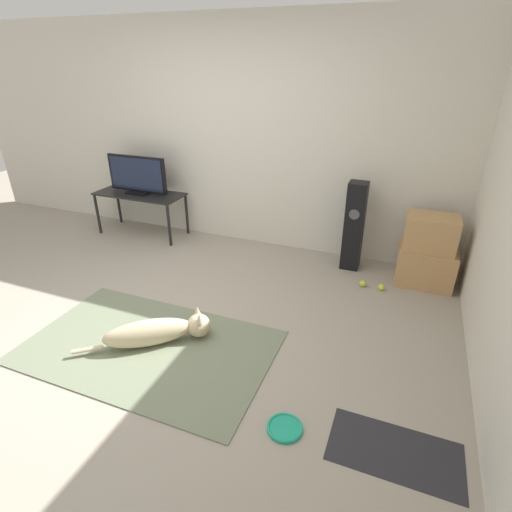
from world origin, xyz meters
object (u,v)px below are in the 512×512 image
cardboard_box_upper (431,233)px  tennis_ball_by_boxes (363,284)px  tennis_ball_near_speaker (381,287)px  floor_speaker (354,226)px  cardboard_box_lower (425,266)px  dog (159,331)px  frisbee (285,428)px  tv (137,175)px  tv_stand (140,198)px

cardboard_box_upper → tennis_ball_by_boxes: bearing=-150.8°
tennis_ball_by_boxes → tennis_ball_near_speaker: (0.18, -0.00, 0.00)m
floor_speaker → tennis_ball_near_speaker: 0.71m
cardboard_box_lower → tennis_ball_by_boxes: (-0.56, -0.31, -0.16)m
dog → cardboard_box_lower: cardboard_box_lower is taller
frisbee → cardboard_box_lower: bearing=71.6°
cardboard_box_lower → dog: bearing=-136.8°
tv → frisbee: bearing=-40.5°
tv → tennis_ball_by_boxes: tv is taller
floor_speaker → tennis_ball_near_speaker: bearing=-45.9°
tv_stand → tennis_ball_near_speaker: size_ratio=17.42×
frisbee → floor_speaker: floor_speaker is taller
tv_stand → tennis_ball_near_speaker: 3.15m
cardboard_box_lower → tv_stand: (-3.48, 0.05, 0.29)m
tv_stand → tennis_ball_by_boxes: tv_stand is taller
frisbee → floor_speaker: bearing=90.1°
cardboard_box_upper → floor_speaker: size_ratio=0.50×
floor_speaker → tv: size_ratio=1.18×
dog → cardboard_box_upper: size_ratio=1.82×
tv_stand → tv: bearing=90.0°
frisbee → cardboard_box_lower: cardboard_box_lower is taller
dog → cardboard_box_lower: size_ratio=1.60×
cardboard_box_upper → tennis_ball_by_boxes: size_ratio=7.36×
tennis_ball_near_speaker → tennis_ball_by_boxes: bearing=178.5°
cardboard_box_lower → tennis_ball_near_speaker: cardboard_box_lower is taller
frisbee → floor_speaker: 2.41m
tennis_ball_by_boxes → tv_stand: bearing=173.0°
floor_speaker → tennis_ball_by_boxes: (0.20, -0.39, -0.45)m
frisbee → dog: bearing=160.4°
tennis_ball_by_boxes → tennis_ball_near_speaker: bearing=-1.5°
dog → tv_stand: 2.45m
frisbee → tv: (-2.72, 2.33, 0.77)m
tv → floor_speaker: bearing=0.7°
tv → tennis_ball_near_speaker: tv is taller
cardboard_box_lower → floor_speaker: bearing=173.6°
dog → tv_stand: bearing=128.6°
cardboard_box_upper → floor_speaker: bearing=173.5°
cardboard_box_lower → cardboard_box_upper: cardboard_box_upper is taller
cardboard_box_upper → tv_stand: size_ratio=0.42×
tennis_ball_near_speaker → cardboard_box_lower: bearing=39.5°
floor_speaker → dog: bearing=-121.9°
frisbee → tennis_ball_by_boxes: tennis_ball_by_boxes is taller
frisbee → cardboard_box_upper: bearing=71.9°
frisbee → tennis_ball_by_boxes: size_ratio=3.46×
floor_speaker → tv_stand: bearing=-179.2°
cardboard_box_upper → floor_speaker: floor_speaker is taller
cardboard_box_upper → tennis_ball_near_speaker: 0.71m
cardboard_box_upper → tv_stand: bearing=179.2°
floor_speaker → tv: (-2.72, -0.03, 0.30)m
frisbee → tv: size_ratio=0.28×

